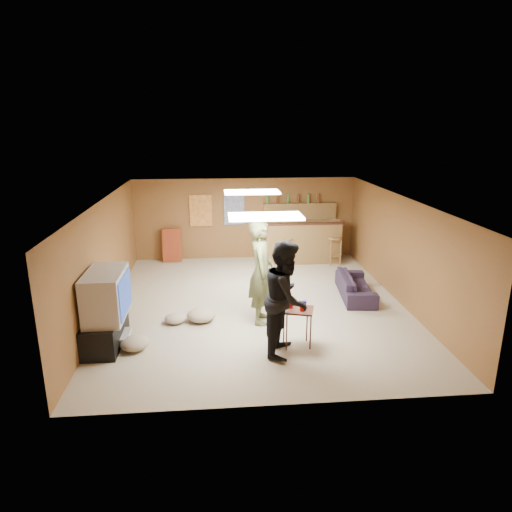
{
  "coord_description": "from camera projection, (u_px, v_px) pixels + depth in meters",
  "views": [
    {
      "loc": [
        -0.82,
        -8.75,
        3.65
      ],
      "look_at": [
        0.0,
        0.2,
        1.0
      ],
      "focal_mm": 32.0,
      "sensor_mm": 36.0,
      "label": 1
    }
  ],
  "objects": [
    {
      "name": "person_black",
      "position": [
        286.0,
        298.0,
        7.29
      ],
      "size": [
        0.96,
        1.09,
        1.89
      ],
      "primitive_type": "imported",
      "rotation": [
        0.0,
        0.0,
        1.25
      ],
      "color": "black",
      "rests_on": "ground"
    },
    {
      "name": "tray_table",
      "position": [
        297.0,
        327.0,
        7.65
      ],
      "size": [
        0.61,
        0.54,
        0.67
      ],
      "primitive_type": "cube",
      "rotation": [
        0.0,
        0.0,
        -0.28
      ],
      "color": "#391912",
      "rests_on": "ground"
    },
    {
      "name": "cup_blue",
      "position": [
        304.0,
        304.0,
        7.65
      ],
      "size": [
        0.08,
        0.08,
        0.1
      ],
      "primitive_type": "cylinder",
      "rotation": [
        0.0,
        0.0,
        0.16
      ],
      "color": "navy",
      "rests_on": "tray_table"
    },
    {
      "name": "wall_back",
      "position": [
        245.0,
        219.0,
        12.49
      ],
      "size": [
        6.0,
        0.02,
        2.2
      ],
      "primitive_type": "cube",
      "color": "brown",
      "rests_on": "ground"
    },
    {
      "name": "sofa",
      "position": [
        356.0,
        286.0,
        9.86
      ],
      "size": [
        0.82,
        1.7,
        0.48
      ],
      "primitive_type": "imported",
      "rotation": [
        0.0,
        0.0,
        1.46
      ],
      "color": "black",
      "rests_on": "ground"
    },
    {
      "name": "cushion_mid",
      "position": [
        175.0,
        318.0,
        8.59
      ],
      "size": [
        0.51,
        0.51,
        0.18
      ],
      "primitive_type": "ellipsoid",
      "rotation": [
        0.0,
        0.0,
        0.35
      ],
      "color": "gray",
      "rests_on": "ground"
    },
    {
      "name": "cushion_near_tv",
      "position": [
        201.0,
        315.0,
        8.67
      ],
      "size": [
        0.55,
        0.55,
        0.24
      ],
      "primitive_type": "ellipsoid",
      "rotation": [
        0.0,
        0.0,
        -0.02
      ],
      "color": "gray",
      "rests_on": "ground"
    },
    {
      "name": "cup_red_far",
      "position": [
        302.0,
        308.0,
        7.47
      ],
      "size": [
        0.08,
        0.08,
        0.1
      ],
      "primitive_type": "cylinder",
      "rotation": [
        0.0,
        0.0,
        0.12
      ],
      "color": "#BB100C",
      "rests_on": "tray_table"
    },
    {
      "name": "wall_left",
      "position": [
        104.0,
        258.0,
        8.89
      ],
      "size": [
        0.02,
        7.0,
        2.2
      ],
      "primitive_type": "cube",
      "color": "brown",
      "rests_on": "ground"
    },
    {
      "name": "bar_stool_left",
      "position": [
        287.0,
        242.0,
        12.03
      ],
      "size": [
        0.47,
        0.47,
        1.21
      ],
      "primitive_type": null,
      "rotation": [
        0.0,
        0.0,
        0.24
      ],
      "color": "brown",
      "rests_on": "ground"
    },
    {
      "name": "cup_red_near",
      "position": [
        290.0,
        304.0,
        7.59
      ],
      "size": [
        0.11,
        0.11,
        0.12
      ],
      "primitive_type": "cylinder",
      "rotation": [
        0.0,
        0.0,
        0.35
      ],
      "color": "#BB100C",
      "rests_on": "tray_table"
    },
    {
      "name": "tv_body",
      "position": [
        106.0,
        295.0,
        7.54
      ],
      "size": [
        0.6,
        1.1,
        0.8
      ],
      "primitive_type": "cube",
      "color": "#B2B2B7",
      "rests_on": "tv_stand"
    },
    {
      "name": "tv_screen",
      "position": [
        125.0,
        294.0,
        7.57
      ],
      "size": [
        0.02,
        0.95,
        0.65
      ],
      "primitive_type": "cube",
      "color": "navy",
      "rests_on": "tv_body"
    },
    {
      "name": "folding_chair_stack",
      "position": [
        172.0,
        245.0,
        12.31
      ],
      "size": [
        0.5,
        0.26,
        0.91
      ],
      "primitive_type": "cube",
      "rotation": [
        -0.14,
        0.0,
        0.0
      ],
      "color": "#98371C",
      "rests_on": "ground"
    },
    {
      "name": "dvd_box",
      "position": [
        119.0,
        336.0,
        7.76
      ],
      "size": [
        0.35,
        0.5,
        0.08
      ],
      "primitive_type": "cube",
      "color": "#B2B2B7",
      "rests_on": "tv_stand"
    },
    {
      "name": "ceiling",
      "position": [
        257.0,
        200.0,
        8.84
      ],
      "size": [
        6.0,
        7.0,
        0.02
      ],
      "primitive_type": "cube",
      "color": "silver",
      "rests_on": "ground"
    },
    {
      "name": "bottle_row",
      "position": [
        293.0,
        199.0,
        12.33
      ],
      "size": [
        1.48,
        0.08,
        0.26
      ],
      "primitive_type": null,
      "color": "#3F7233",
      "rests_on": "bar_shelf"
    },
    {
      "name": "wall_right",
      "position": [
        401.0,
        250.0,
        9.41
      ],
      "size": [
        0.02,
        7.0,
        2.2
      ],
      "primitive_type": "cube",
      "color": "brown",
      "rests_on": "ground"
    },
    {
      "name": "poster_left",
      "position": [
        201.0,
        211.0,
        12.28
      ],
      "size": [
        0.6,
        0.03,
        0.85
      ],
      "primitive_type": "cube",
      "color": "#BF3F26",
      "rests_on": "wall_back"
    },
    {
      "name": "ceiling_panel_front",
      "position": [
        265.0,
        216.0,
        7.41
      ],
      "size": [
        1.2,
        0.6,
        0.04
      ],
      "primitive_type": "cube",
      "color": "white",
      "rests_on": "ceiling"
    },
    {
      "name": "poster_right",
      "position": [
        234.0,
        210.0,
        12.35
      ],
      "size": [
        0.55,
        0.03,
        0.8
      ],
      "primitive_type": "cube",
      "color": "#334C99",
      "rests_on": "wall_back"
    },
    {
      "name": "bar_backing",
      "position": [
        300.0,
        215.0,
        12.52
      ],
      "size": [
        2.0,
        0.14,
        0.6
      ],
      "primitive_type": "cube",
      "color": "brown",
      "rests_on": "bar_counter"
    },
    {
      "name": "cushion_far",
      "position": [
        134.0,
        343.0,
        7.59
      ],
      "size": [
        0.49,
        0.49,
        0.22
      ],
      "primitive_type": "ellipsoid",
      "rotation": [
        0.0,
        0.0,
        -0.03
      ],
      "color": "gray",
      "rests_on": "ground"
    },
    {
      "name": "wall_front",
      "position": [
        282.0,
        330.0,
        5.8
      ],
      "size": [
        6.0,
        0.02,
        2.2
      ],
      "primitive_type": "cube",
      "color": "brown",
      "rests_on": "ground"
    },
    {
      "name": "tv_stand",
      "position": [
        105.0,
        331.0,
        7.72
      ],
      "size": [
        0.55,
        1.3,
        0.5
      ],
      "primitive_type": "cube",
      "color": "black",
      "rests_on": "ground"
    },
    {
      "name": "person_olive",
      "position": [
        261.0,
        272.0,
        8.41
      ],
      "size": [
        0.57,
        0.78,
        1.97
      ],
      "primitive_type": "imported",
      "rotation": [
        0.0,
        0.0,
        1.43
      ],
      "color": "brown",
      "rests_on": "ground"
    },
    {
      "name": "bar_shelf",
      "position": [
        300.0,
        204.0,
        12.41
      ],
      "size": [
        2.0,
        0.18,
        0.05
      ],
      "primitive_type": "cube",
      "color": "brown",
      "rests_on": "bar_backing"
    },
    {
      "name": "bar_lip",
      "position": [
        305.0,
        224.0,
        11.86
      ],
      "size": [
        2.1,
        0.12,
        0.05
      ],
      "primitive_type": "cube",
      "color": "#391912",
      "rests_on": "bar_counter"
    },
    {
      "name": "bar_stool_right",
      "position": [
        335.0,
        242.0,
        12.0
      ],
      "size": [
        0.4,
        0.4,
        1.22
      ],
      "primitive_type": null,
      "rotation": [
        0.0,
        0.0,
        0.04
      ],
      "color": "brown",
      "rests_on": "ground"
    },
    {
      "name": "ceiling_panel_back",
      "position": [
        252.0,
        192.0,
        9.99
      ],
      "size": [
        1.2,
        0.6,
        0.04
      ],
      "primitive_type": "cube",
      "color": "white",
      "rests_on": "ceiling"
    },
    {
      "name": "bar_counter",
      "position": [
        302.0,
        242.0,
        12.25
      ],
      "size": [
        2.0,
        0.6,
        1.1
      ],
      "primitive_type": "cube",
      "color": "brown",
      "rests_on": "ground"
    },
    {
      "name": "ground",
      "position": [
        257.0,
        305.0,
        9.46
      ],
      "size": [
        7.0,
        7.0,
        0.0
      ],
      "primitive_type": "plane",
      "color": "tan",
      "rests_on": "ground"
    }
  ]
}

